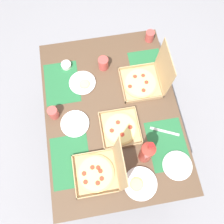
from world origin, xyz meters
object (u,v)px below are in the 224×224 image
object	(u,v)px
plate_far_right	(140,184)
condiment_bowl	(66,65)
cup_red	(150,36)
soda_bottle	(147,152)
plate_near_right	(177,166)
cup_clear_right	(103,63)
pizza_box_center	(120,129)
cup_spare	(53,113)
plate_far_left	(83,83)
pizza_box_corner_left	(101,172)
pizza_box_edge_far	(145,80)
plate_near_left	(75,124)

from	to	relation	value
plate_far_right	condiment_bowl	size ratio (longest dim) A/B	2.86
cup_red	soda_bottle	bearing A→B (deg)	-14.82
cup_red	condiment_bowl	world-z (taller)	cup_red
soda_bottle	cup_red	size ratio (longest dim) A/B	3.61
plate_near_right	cup_clear_right	bearing A→B (deg)	-156.76
pizza_box_center	cup_spare	distance (m)	0.49
plate_far_left	cup_spare	world-z (taller)	cup_spare
pizza_box_corner_left	plate_near_right	xyz separation A→B (m)	(0.04, 0.51, -0.04)
plate_far_left	soda_bottle	bearing A→B (deg)	28.79
plate_far_right	cup_spare	bearing A→B (deg)	-138.58
soda_bottle	cup_spare	distance (m)	0.71
plate_near_right	soda_bottle	xyz separation A→B (m)	(-0.10, -0.20, 0.12)
pizza_box_center	pizza_box_edge_far	world-z (taller)	pizza_box_edge_far
cup_clear_right	plate_far_left	bearing A→B (deg)	-56.75
plate_far_right	plate_far_left	distance (m)	0.84
pizza_box_corner_left	cup_spare	distance (m)	0.53
pizza_box_edge_far	plate_near_right	xyz separation A→B (m)	(0.65, 0.08, -0.04)
cup_red	plate_far_right	bearing A→B (deg)	-15.99
plate_far_right	soda_bottle	size ratio (longest dim) A/B	0.68
soda_bottle	cup_clear_right	bearing A→B (deg)	-167.70
cup_red	pizza_box_edge_far	bearing A→B (deg)	-17.69
pizza_box_corner_left	plate_far_left	distance (m)	0.69
pizza_box_center	soda_bottle	xyz separation A→B (m)	(0.22, 0.13, 0.12)
condiment_bowl	pizza_box_corner_left	bearing A→B (deg)	9.21
plate_near_left	cup_red	distance (m)	0.93
plate_far_left	plate_near_right	world-z (taller)	plate_far_left
plate_far_right	condiment_bowl	bearing A→B (deg)	-158.64
pizza_box_center	condiment_bowl	distance (m)	0.66
pizza_box_edge_far	plate_far_left	xyz separation A→B (m)	(-0.08, -0.47, -0.04)
plate_far_right	plate_near_right	world-z (taller)	plate_far_right
cup_clear_right	condiment_bowl	world-z (taller)	cup_clear_right
pizza_box_center	plate_far_right	distance (m)	0.40
pizza_box_center	cup_clear_right	distance (m)	0.53
plate_far_left	plate_near_right	xyz separation A→B (m)	(0.73, 0.55, -0.00)
pizza_box_center	plate_far_right	xyz separation A→B (m)	(0.39, 0.06, -0.00)
plate_far_left	condiment_bowl	xyz separation A→B (m)	(-0.17, -0.11, 0.01)
pizza_box_corner_left	soda_bottle	bearing A→B (deg)	100.54
plate_far_left	cup_red	distance (m)	0.67
pizza_box_center	pizza_box_edge_far	distance (m)	0.42
plate_far_right	plate_near_right	xyz separation A→B (m)	(-0.07, 0.27, -0.00)
pizza_box_corner_left	plate_near_left	xyz separation A→B (m)	(-0.37, -0.13, -0.04)
plate_far_right	plate_near_right	distance (m)	0.28
pizza_box_edge_far	pizza_box_corner_left	xyz separation A→B (m)	(0.61, -0.44, -0.00)
pizza_box_center	plate_far_right	world-z (taller)	pizza_box_center
plate_far_left	pizza_box_edge_far	bearing A→B (deg)	80.81
plate_far_right	cup_clear_right	xyz separation A→B (m)	(-0.92, -0.09, 0.04)
cup_spare	soda_bottle	bearing A→B (deg)	55.10
plate_far_left	plate_near_right	bearing A→B (deg)	36.84
plate_near_left	cup_red	bearing A→B (deg)	132.40
pizza_box_corner_left	plate_far_right	size ratio (longest dim) A/B	1.46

